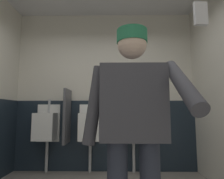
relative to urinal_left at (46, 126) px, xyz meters
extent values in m
cube|color=beige|center=(0.99, 0.22, 0.65)|extent=(3.80, 0.12, 2.85)
cube|color=#19232D|center=(0.99, 0.14, -0.17)|extent=(3.20, 0.03, 1.22)
cube|color=white|center=(0.00, 0.13, 0.05)|extent=(0.40, 0.05, 0.65)
cube|color=white|center=(0.00, -0.04, 0.00)|extent=(0.34, 0.30, 0.45)
cylinder|color=#B7BABF|center=(0.00, 0.12, 0.34)|extent=(0.04, 0.04, 0.24)
cylinder|color=#B7BABF|center=(0.00, 0.09, -0.50)|extent=(0.05, 0.05, 0.55)
cube|color=white|center=(0.75, 0.13, 0.05)|extent=(0.40, 0.05, 0.65)
cube|color=white|center=(0.75, -0.04, 0.00)|extent=(0.34, 0.30, 0.45)
cylinder|color=#B7BABF|center=(0.75, 0.12, 0.34)|extent=(0.04, 0.04, 0.24)
cylinder|color=#B7BABF|center=(0.75, 0.09, -0.50)|extent=(0.05, 0.05, 0.55)
cube|color=white|center=(1.50, 0.13, 0.05)|extent=(0.40, 0.05, 0.65)
cube|color=white|center=(1.50, -0.04, 0.00)|extent=(0.34, 0.30, 0.45)
cylinder|color=#B7BABF|center=(1.50, 0.12, 0.34)|extent=(0.04, 0.04, 0.24)
cylinder|color=#B7BABF|center=(1.50, 0.09, -0.50)|extent=(0.05, 0.05, 0.55)
cube|color=#4C4C51|center=(0.38, -0.07, 0.17)|extent=(0.04, 0.40, 0.90)
cube|color=#3F3F47|center=(1.30, -1.92, 0.31)|extent=(0.45, 0.24, 0.52)
cylinder|color=#3F3F47|center=(1.03, -1.92, 0.29)|extent=(0.17, 0.09, 0.56)
cylinder|color=#3F3F47|center=(1.58, -2.15, 0.41)|extent=(0.09, 0.50, 0.39)
sphere|color=beige|center=(1.30, -1.92, 0.73)|extent=(0.21, 0.21, 0.21)
cylinder|color=#26724C|center=(1.30, -1.92, 0.79)|extent=(0.22, 0.22, 0.10)
cube|color=silver|center=(1.57, -2.43, 0.69)|extent=(0.06, 0.03, 0.11)
camera|label=1|loc=(1.18, -3.26, 0.25)|focal=30.32mm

